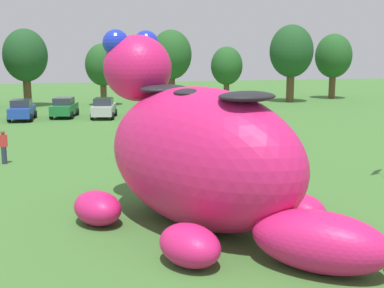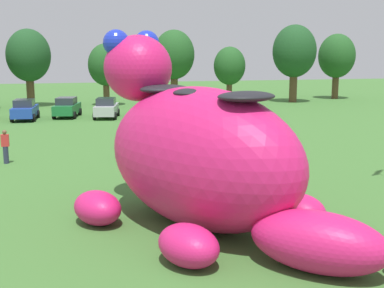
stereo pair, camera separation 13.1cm
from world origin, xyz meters
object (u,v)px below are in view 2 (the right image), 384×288
object	(u,v)px
car_green	(67,107)
spectator_mid_field	(139,121)
giant_inflatable_creature	(200,155)
spectator_near_inflatable	(5,147)
car_silver	(106,108)
car_blue	(25,110)
car_yellow	(191,105)
spectator_wandering	(126,143)
car_black	(152,106)

from	to	relation	value
car_green	spectator_mid_field	bearing A→B (deg)	-63.97
giant_inflatable_creature	spectator_near_inflatable	bearing A→B (deg)	122.68
car_silver	spectator_mid_field	bearing A→B (deg)	-79.52
spectator_near_inflatable	spectator_mid_field	size ratio (longest dim) A/B	1.00
car_blue	car_yellow	bearing A→B (deg)	2.88
car_silver	spectator_mid_field	xyz separation A→B (m)	(1.60, -8.65, -0.01)
car_green	car_silver	xyz separation A→B (m)	(3.27, -1.32, 0.00)
giant_inflatable_creature	car_silver	world-z (taller)	giant_inflatable_creature
spectator_wandering	car_silver	bearing A→B (deg)	89.06
car_silver	spectator_wandering	xyz separation A→B (m)	(-0.28, -17.22, -0.01)
car_black	spectator_wandering	distance (m)	18.70
car_black	car_yellow	bearing A→B (deg)	0.37
car_blue	car_yellow	world-z (taller)	same
spectator_mid_field	spectator_wandering	world-z (taller)	same
car_blue	car_yellow	size ratio (longest dim) A/B	1.00
car_silver	spectator_mid_field	world-z (taller)	car_silver
car_green	car_yellow	bearing A→B (deg)	-1.71
car_blue	spectator_wandering	size ratio (longest dim) A/B	2.47
car_black	spectator_wandering	xyz separation A→B (m)	(-4.34, -18.19, -0.01)
car_yellow	spectator_mid_field	bearing A→B (deg)	-122.07
car_black	car_yellow	distance (m)	3.59
car_blue	car_black	bearing A→B (deg)	3.72
car_silver	car_black	xyz separation A→B (m)	(4.06, 0.97, 0.00)
car_black	spectator_mid_field	bearing A→B (deg)	-104.33
car_silver	car_yellow	size ratio (longest dim) A/B	1.03
car_yellow	spectator_near_inflatable	bearing A→B (deg)	-128.04
car_yellow	spectator_mid_field	distance (m)	11.39
car_silver	car_yellow	xyz separation A→B (m)	(7.65, 1.00, 0.00)
giant_inflatable_creature	car_silver	size ratio (longest dim) A/B	2.46
car_silver	spectator_near_inflatable	size ratio (longest dim) A/B	2.55
spectator_near_inflatable	car_silver	bearing A→B (deg)	69.47
car_silver	car_yellow	world-z (taller)	same
giant_inflatable_creature	car_green	xyz separation A→B (m)	(-4.13, 29.32, -1.45)
giant_inflatable_creature	car_green	distance (m)	29.64
spectator_near_inflatable	spectator_mid_field	xyz separation A→B (m)	(7.90, 8.18, 0.00)
spectator_near_inflatable	car_black	bearing A→B (deg)	59.80
car_black	car_yellow	xyz separation A→B (m)	(3.59, 0.02, 0.00)
spectator_near_inflatable	spectator_mid_field	bearing A→B (deg)	45.97
car_green	car_black	size ratio (longest dim) A/B	1.01
car_black	spectator_mid_field	distance (m)	9.94
car_green	spectator_mid_field	size ratio (longest dim) A/B	2.55
car_silver	giant_inflatable_creature	bearing A→B (deg)	-88.24
car_green	spectator_mid_field	distance (m)	11.10
giant_inflatable_creature	car_yellow	xyz separation A→B (m)	(6.79, 28.99, -1.45)
car_green	car_silver	world-z (taller)	same
giant_inflatable_creature	spectator_near_inflatable	distance (m)	13.34
car_silver	car_black	world-z (taller)	same
car_blue	car_silver	distance (m)	6.66
car_green	spectator_wandering	world-z (taller)	car_green
car_yellow	spectator_mid_field	size ratio (longest dim) A/B	2.47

